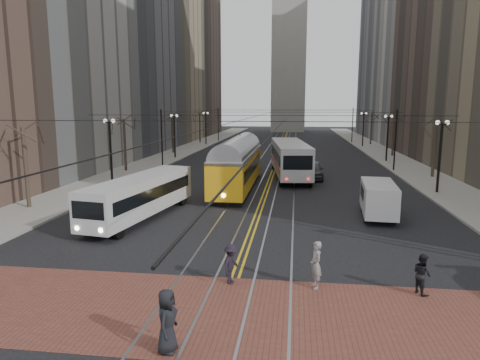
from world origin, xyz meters
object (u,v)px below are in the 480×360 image
(pedestrian_a, at_px, (167,321))
(pedestrian_c, at_px, (422,274))
(transit_bus, at_px, (141,198))
(rear_bus, at_px, (290,160))
(streetcar, at_px, (238,169))
(cargo_van, at_px, (378,200))
(pedestrian_d, at_px, (231,264))
(sedan_grey, at_px, (312,170))
(pedestrian_b, at_px, (316,265))

(pedestrian_a, xyz_separation_m, pedestrian_c, (8.34, 5.00, -0.16))
(transit_bus, height_order, pedestrian_a, transit_bus)
(rear_bus, bearing_deg, pedestrian_c, -85.13)
(pedestrian_a, height_order, pedestrian_c, pedestrian_a)
(streetcar, xyz_separation_m, cargo_van, (10.11, -8.36, -0.58))
(transit_bus, bearing_deg, pedestrian_d, -42.94)
(streetcar, bearing_deg, cargo_van, -39.48)
(rear_bus, bearing_deg, streetcar, -129.38)
(rear_bus, distance_m, pedestrian_d, 26.45)
(pedestrian_a, bearing_deg, streetcar, 5.58)
(cargo_van, height_order, pedestrian_a, cargo_van)
(streetcar, bearing_deg, sedan_grey, 42.88)
(transit_bus, xyz_separation_m, streetcar, (4.67, 10.54, 0.36))
(pedestrian_b, relative_size, pedestrian_c, 1.21)
(rear_bus, bearing_deg, pedestrian_a, -102.06)
(pedestrian_a, distance_m, pedestrian_d, 5.12)
(sedan_grey, relative_size, pedestrian_c, 3.24)
(pedestrian_c, relative_size, pedestrian_d, 0.97)
(streetcar, height_order, pedestrian_c, streetcar)
(transit_bus, height_order, cargo_van, transit_bus)
(pedestrian_c, distance_m, pedestrian_d, 7.25)
(pedestrian_a, xyz_separation_m, pedestrian_b, (4.40, 5.00, -0.00))
(cargo_van, distance_m, pedestrian_a, 18.53)
(streetcar, relative_size, pedestrian_b, 7.68)
(pedestrian_d, bearing_deg, pedestrian_b, -75.73)
(rear_bus, distance_m, pedestrian_b, 26.42)
(sedan_grey, bearing_deg, pedestrian_a, -99.02)
(pedestrian_d, bearing_deg, transit_bus, 52.10)
(pedestrian_a, distance_m, pedestrian_b, 6.66)
(rear_bus, relative_size, cargo_van, 2.63)
(pedestrian_a, relative_size, pedestrian_c, 1.21)
(pedestrian_d, bearing_deg, streetcar, 21.29)
(cargo_van, height_order, sedan_grey, cargo_van)
(streetcar, xyz_separation_m, rear_bus, (4.30, 6.69, 0.03))
(sedan_grey, bearing_deg, rear_bus, 163.39)
(transit_bus, height_order, streetcar, streetcar)
(cargo_van, distance_m, pedestrian_b, 12.13)
(sedan_grey, distance_m, pedestrian_c, 25.89)
(pedestrian_b, bearing_deg, rear_bus, 167.43)
(sedan_grey, height_order, pedestrian_b, pedestrian_b)
(pedestrian_b, bearing_deg, transit_bus, -146.97)
(sedan_grey, bearing_deg, pedestrian_b, -91.16)
(rear_bus, height_order, sedan_grey, rear_bus)
(rear_bus, relative_size, pedestrian_b, 7.08)
(sedan_grey, bearing_deg, pedestrian_c, -82.42)
(cargo_van, relative_size, pedestrian_d, 3.14)
(cargo_van, xyz_separation_m, sedan_grey, (-3.61, 14.38, -0.25))
(pedestrian_b, distance_m, pedestrian_d, 3.32)
(transit_bus, bearing_deg, rear_bus, 71.74)
(streetcar, height_order, cargo_van, streetcar)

